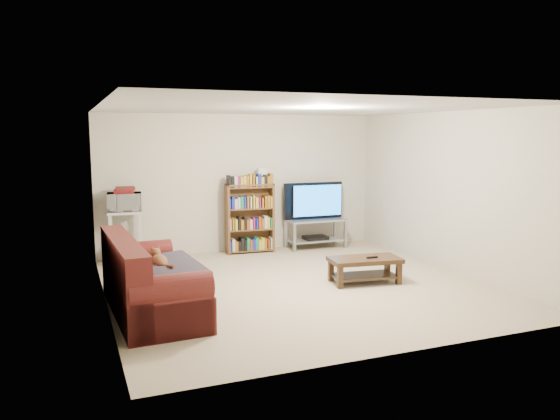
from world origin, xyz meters
name	(u,v)px	position (x,y,z in m)	size (l,w,h in m)	color
floor	(297,285)	(0.00, 0.00, 0.00)	(5.00, 5.00, 0.00)	beige
ceiling	(298,108)	(0.00, 0.00, 2.40)	(5.00, 5.00, 0.00)	white
wall_back	(242,183)	(0.00, 2.50, 1.20)	(5.00, 5.00, 0.00)	beige
wall_front	(406,229)	(0.00, -2.50, 1.20)	(5.00, 5.00, 0.00)	beige
wall_left	(103,208)	(-2.50, 0.00, 1.20)	(5.00, 5.00, 0.00)	beige
wall_right	(450,192)	(2.50, 0.00, 1.20)	(5.00, 5.00, 0.00)	beige
sofa	(146,286)	(-2.09, -0.40, 0.31)	(0.99, 2.11, 0.89)	#581816
blanket	(163,270)	(-1.90, -0.53, 0.53)	(0.80, 1.04, 0.10)	#322E3A
cat	(160,261)	(-1.91, -0.34, 0.59)	(0.23, 0.57, 0.17)	brown
coffee_table	(365,265)	(0.93, -0.21, 0.25)	(1.04, 0.62, 0.36)	#382313
remote	(372,257)	(1.01, -0.27, 0.37)	(0.16, 0.04, 0.02)	black
tv_stand	(315,229)	(1.29, 2.16, 0.36)	(1.07, 0.49, 0.53)	#999EA3
television	(316,201)	(1.29, 2.16, 0.86)	(1.14, 0.15, 0.66)	black
dvd_player	(315,238)	(1.29, 2.16, 0.19)	(0.42, 0.30, 0.06)	black
bookshelf	(250,217)	(0.06, 2.25, 0.62)	(0.85, 0.31, 1.21)	brown
shelf_clutter	(255,177)	(0.16, 2.25, 1.31)	(0.62, 0.20, 0.28)	silver
microwave_stand	(125,230)	(-2.04, 2.20, 0.54)	(0.57, 0.44, 0.85)	silver
microwave	(124,202)	(-2.04, 2.20, 0.99)	(0.52, 0.36, 0.29)	silver
game_boxes	(124,191)	(-2.04, 2.20, 1.16)	(0.31, 0.27, 0.05)	maroon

